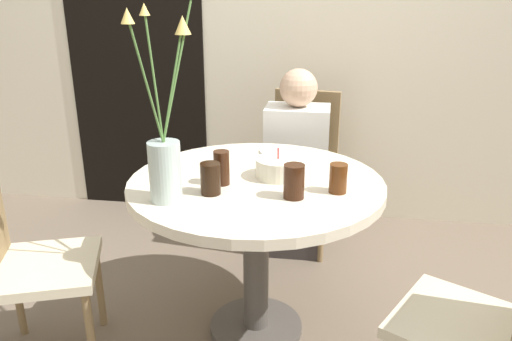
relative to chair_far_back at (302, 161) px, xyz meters
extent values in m
plane|color=#6B5B4C|center=(-0.14, -0.91, -0.50)|extent=(16.00, 16.00, 0.00)
cube|color=beige|center=(-0.14, 0.40, 0.80)|extent=(8.00, 0.05, 2.60)
cube|color=black|center=(-1.11, 0.36, 0.53)|extent=(0.90, 0.01, 2.05)
cylinder|color=beige|center=(-0.14, -0.91, 0.20)|extent=(1.02, 1.02, 0.04)
cylinder|color=#4C4742|center=(-0.14, -0.91, -0.14)|extent=(0.11, 0.11, 0.65)
cylinder|color=#4C4742|center=(-0.14, -0.91, -0.48)|extent=(0.41, 0.41, 0.03)
cube|color=beige|center=(-0.01, -0.08, -0.09)|extent=(0.45, 0.45, 0.04)
cube|color=olive|center=(0.01, 0.10, 0.16)|extent=(0.38, 0.09, 0.46)
cylinder|color=olive|center=(-0.20, -0.22, -0.30)|extent=(0.03, 0.03, 0.39)
cylinder|color=olive|center=(0.13, -0.27, -0.30)|extent=(0.03, 0.03, 0.39)
cylinder|color=olive|center=(-0.15, 0.11, -0.30)|extent=(0.03, 0.03, 0.39)
cylinder|color=olive|center=(0.18, 0.06, -0.30)|extent=(0.03, 0.03, 0.39)
cube|color=beige|center=(-0.93, -1.20, -0.09)|extent=(0.51, 0.51, 0.04)
cylinder|color=olive|center=(-0.71, -1.30, -0.30)|extent=(0.03, 0.03, 0.39)
cylinder|color=olive|center=(-0.83, -0.98, -0.30)|extent=(0.03, 0.03, 0.39)
cylinder|color=olive|center=(-1.15, -1.09, -0.30)|extent=(0.03, 0.03, 0.39)
cube|color=beige|center=(0.60, -1.33, -0.09)|extent=(0.54, 0.54, 0.04)
cylinder|color=olive|center=(0.53, -1.10, -0.30)|extent=(0.03, 0.03, 0.39)
cylinder|color=white|center=(-0.05, -0.87, 0.26)|extent=(0.18, 0.18, 0.08)
cylinder|color=#E54C4C|center=(-0.05, -0.87, 0.32)|extent=(0.01, 0.01, 0.04)
cylinder|color=#B2C6C1|center=(-0.43, -1.16, 0.33)|extent=(0.12, 0.12, 0.22)
cylinder|color=#4C7538|center=(-0.38, -1.07, 0.69)|extent=(0.09, 0.18, 0.51)
cylinder|color=#4C7538|center=(-0.46, -1.19, 0.65)|extent=(0.08, 0.06, 0.42)
cone|color=#EFCC66|center=(-0.50, -1.21, 0.86)|extent=(0.04, 0.04, 0.05)
cylinder|color=#4C7538|center=(-0.45, -1.13, 0.66)|extent=(0.06, 0.07, 0.44)
cone|color=#EFCC66|center=(-0.48, -1.10, 0.88)|extent=(0.04, 0.04, 0.04)
cylinder|color=#4C7538|center=(-0.40, -1.10, 0.63)|extent=(0.06, 0.14, 0.39)
cone|color=#EFCC66|center=(-0.37, -1.03, 0.82)|extent=(0.06, 0.06, 0.06)
cylinder|color=silver|center=(-0.08, -0.54, 0.22)|extent=(0.19, 0.19, 0.01)
cylinder|color=#33190C|center=(0.03, -1.07, 0.28)|extent=(0.08, 0.08, 0.13)
cylinder|color=black|center=(-0.28, -1.08, 0.28)|extent=(0.08, 0.08, 0.12)
cylinder|color=#33190C|center=(-0.26, -0.98, 0.29)|extent=(0.06, 0.06, 0.13)
cylinder|color=#51280F|center=(0.19, -1.00, 0.28)|extent=(0.07, 0.07, 0.11)
cube|color=#383333|center=(-0.02, -0.16, -0.28)|extent=(0.31, 0.24, 0.43)
cube|color=white|center=(-0.02, -0.16, 0.14)|extent=(0.34, 0.24, 0.42)
sphere|color=#D1A889|center=(-0.02, -0.16, 0.45)|extent=(0.20, 0.20, 0.20)
camera|label=1|loc=(0.14, -2.75, 0.93)|focal=35.00mm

